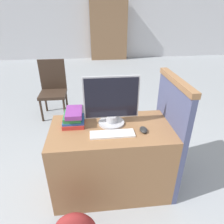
% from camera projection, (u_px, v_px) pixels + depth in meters
% --- Properties ---
extents(ground_plane, '(20.00, 20.00, 0.00)m').
position_uv_depth(ground_plane, '(114.00, 210.00, 1.92)').
color(ground_plane, '#93999E').
extents(wall_back, '(12.00, 0.06, 2.80)m').
position_uv_depth(wall_back, '(93.00, 18.00, 7.16)').
color(wall_back, silver).
rests_on(wall_back, ground_plane).
extents(desk, '(1.13, 0.62, 0.74)m').
position_uv_depth(desk, '(111.00, 159.00, 2.02)').
color(desk, '#8C603D').
rests_on(desk, ground_plane).
extents(carrel_divider, '(0.07, 0.72, 1.18)m').
position_uv_depth(carrel_divider, '(169.00, 134.00, 2.01)').
color(carrel_divider, '#474C70').
rests_on(carrel_divider, ground_plane).
extents(monitor, '(0.51, 0.25, 0.47)m').
position_uv_depth(monitor, '(111.00, 103.00, 1.82)').
color(monitor, '#B7B7BC').
rests_on(monitor, desk).
extents(keyboard, '(0.39, 0.12, 0.02)m').
position_uv_depth(keyboard, '(112.00, 134.00, 1.74)').
color(keyboard, white).
rests_on(keyboard, desk).
extents(mouse, '(0.07, 0.11, 0.03)m').
position_uv_depth(mouse, '(143.00, 130.00, 1.79)').
color(mouse, '#262626').
rests_on(mouse, desk).
extents(book_stack, '(0.20, 0.26, 0.15)m').
position_uv_depth(book_stack, '(74.00, 118.00, 1.89)').
color(book_stack, '#B72D28').
rests_on(book_stack, desk).
extents(far_chair, '(0.44, 0.44, 0.96)m').
position_uv_depth(far_chair, '(53.00, 86.00, 3.46)').
color(far_chair, '#38281E').
rests_on(far_chair, ground_plane).
extents(bookshelf_far, '(1.32, 0.32, 2.00)m').
position_uv_depth(bookshelf_far, '(109.00, 31.00, 7.19)').
color(bookshelf_far, '#846042').
rests_on(bookshelf_far, ground_plane).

